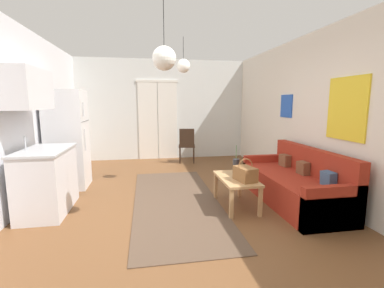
{
  "coord_description": "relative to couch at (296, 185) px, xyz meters",
  "views": [
    {
      "loc": [
        -0.48,
        -3.6,
        1.57
      ],
      "look_at": [
        0.31,
        0.93,
        0.85
      ],
      "focal_mm": 25.09,
      "sensor_mm": 36.0,
      "label": 1
    }
  ],
  "objects": [
    {
      "name": "ground_plane",
      "position": [
        -1.83,
        -0.13,
        -0.33
      ],
      "size": [
        5.15,
        8.35,
        0.1
      ],
      "primitive_type": "cube",
      "color": "brown"
    },
    {
      "name": "refrigerator",
      "position": [
        -3.72,
        1.43,
        0.61
      ],
      "size": [
        0.67,
        0.65,
        1.79
      ],
      "color": "white",
      "rests_on": "ground_plane"
    },
    {
      "name": "wall_back",
      "position": [
        -1.84,
        3.79,
        1.07
      ],
      "size": [
        4.75,
        0.13,
        2.72
      ],
      "color": "silver",
      "rests_on": "ground_plane"
    },
    {
      "name": "coffee_table",
      "position": [
        -0.99,
        -0.01,
        0.11
      ],
      "size": [
        0.49,
        0.9,
        0.45
      ],
      "color": "tan",
      "rests_on": "ground_plane"
    },
    {
      "name": "couch",
      "position": [
        0.0,
        0.0,
        0.0
      ],
      "size": [
        0.83,
        2.03,
        0.85
      ],
      "color": "maroon",
      "rests_on": "ground_plane"
    },
    {
      "name": "kitchen_counter",
      "position": [
        -3.75,
        0.28,
        0.48
      ],
      "size": [
        0.6,
        1.09,
        2.02
      ],
      "color": "silver",
      "rests_on": "ground_plane"
    },
    {
      "name": "pendant_lamp_far",
      "position": [
        -1.61,
        1.21,
        1.94
      ],
      "size": [
        0.25,
        0.25,
        0.63
      ],
      "color": "black"
    },
    {
      "name": "accent_chair",
      "position": [
        -1.27,
        3.06,
        0.22
      ],
      "size": [
        0.48,
        0.46,
        0.9
      ],
      "rotation": [
        0.0,
        0.0,
        2.99
      ],
      "color": "black",
      "rests_on": "ground_plane"
    },
    {
      "name": "area_rug",
      "position": [
        -1.86,
        0.37,
        -0.27
      ],
      "size": [
        1.31,
        3.41,
        0.01
      ],
      "primitive_type": "cube",
      "color": "brown",
      "rests_on": "ground_plane"
    },
    {
      "name": "bamboo_vase",
      "position": [
        -0.92,
        0.22,
        0.29
      ],
      "size": [
        0.1,
        0.1,
        0.45
      ],
      "color": "#2D2D33",
      "rests_on": "coffee_table"
    },
    {
      "name": "pendant_lamp_near",
      "position": [
        -2.08,
        -0.51,
        1.79
      ],
      "size": [
        0.28,
        0.28,
        0.79
      ],
      "color": "black"
    },
    {
      "name": "handbag",
      "position": [
        -0.92,
        -0.2,
        0.28
      ],
      "size": [
        0.29,
        0.37,
        0.32
      ],
      "color": "brown",
      "rests_on": "coffee_table"
    },
    {
      "name": "wall_right",
      "position": [
        0.49,
        -0.13,
        1.08
      ],
      "size": [
        0.12,
        7.95,
        2.72
      ],
      "color": "silver",
      "rests_on": "ground_plane"
    }
  ]
}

